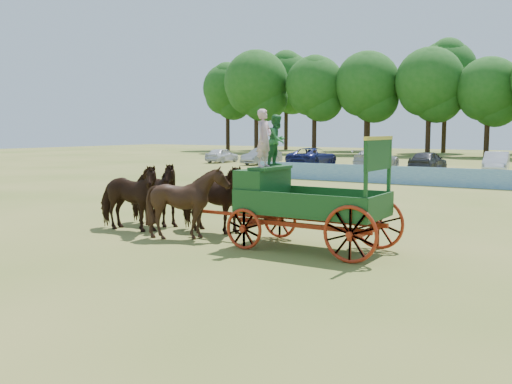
# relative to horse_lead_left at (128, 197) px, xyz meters

# --- Properties ---
(ground) EXTENTS (160.00, 160.00, 0.00)m
(ground) POSITION_rel_horse_lead_left_xyz_m (6.64, 1.56, -1.06)
(ground) COLOR olive
(ground) RESTS_ON ground
(horse_lead_left) EXTENTS (2.62, 1.44, 2.12)m
(horse_lead_left) POSITION_rel_horse_lead_left_xyz_m (0.00, 0.00, 0.00)
(horse_lead_left) COLOR black
(horse_lead_left) RESTS_ON ground
(horse_lead_right) EXTENTS (2.58, 1.31, 2.12)m
(horse_lead_right) POSITION_rel_horse_lead_left_xyz_m (0.00, 1.10, 0.00)
(horse_lead_right) COLOR black
(horse_lead_right) RESTS_ON ground
(horse_wheel_left) EXTENTS (2.23, 2.07, 2.12)m
(horse_wheel_left) POSITION_rel_horse_lead_left_xyz_m (2.40, 0.00, 0.00)
(horse_wheel_left) COLOR black
(horse_wheel_left) RESTS_ON ground
(horse_wheel_right) EXTENTS (2.55, 1.25, 2.12)m
(horse_wheel_right) POSITION_rel_horse_lead_left_xyz_m (2.40, 1.10, 0.00)
(horse_wheel_right) COLOR black
(horse_wheel_right) RESTS_ON ground
(farm_dray) EXTENTS (6.00, 2.00, 3.70)m
(farm_dray) POSITION_rel_horse_lead_left_xyz_m (5.38, 0.57, 0.52)
(farm_dray) COLOR #AB2611
(farm_dray) RESTS_ON ground
(sponsor_banner) EXTENTS (26.00, 0.08, 1.05)m
(sponsor_banner) POSITION_rel_horse_lead_left_xyz_m (5.64, 19.56, -0.53)
(sponsor_banner) COLOR #1F64AA
(sponsor_banner) RESTS_ON ground
(parked_cars) EXTENTS (37.06, 7.42, 1.61)m
(parked_cars) POSITION_rel_horse_lead_left_xyz_m (-0.53, 31.47, -0.28)
(parked_cars) COLOR silver
(parked_cars) RESTS_ON ground
(treeline) EXTENTS (90.91, 24.18, 15.18)m
(treeline) POSITION_rel_horse_lead_left_xyz_m (0.58, 60.93, 8.32)
(treeline) COLOR #382314
(treeline) RESTS_ON ground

